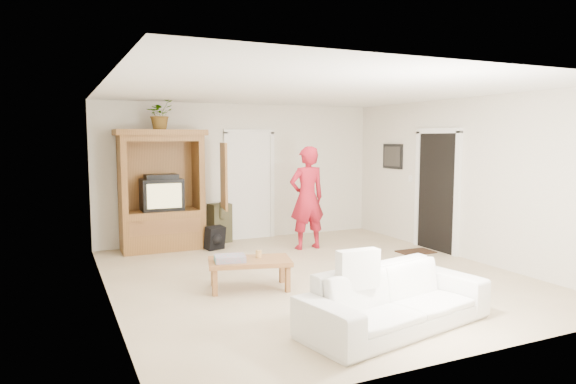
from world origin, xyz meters
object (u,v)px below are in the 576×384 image
object	(u,v)px
armoire	(163,198)
sofa	(396,299)
man	(307,198)
coffee_table	(250,263)

from	to	relation	value
armoire	sofa	bearing A→B (deg)	-73.58
armoire	man	bearing A→B (deg)	-23.31
coffee_table	sofa	bearing A→B (deg)	-50.93
armoire	man	world-z (taller)	armoire
man	sofa	world-z (taller)	man
sofa	coffee_table	distance (m)	2.11
man	coffee_table	world-z (taller)	man
sofa	armoire	bearing A→B (deg)	94.96
armoire	man	distance (m)	2.52
man	coffee_table	bearing A→B (deg)	46.24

